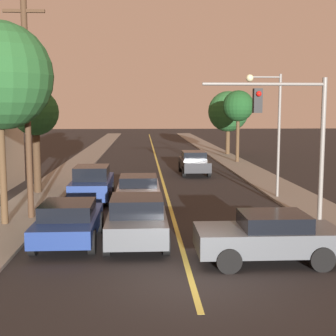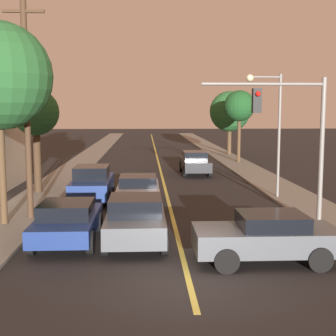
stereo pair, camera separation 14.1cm
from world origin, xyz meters
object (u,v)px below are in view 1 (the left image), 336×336
at_px(car_outer_lane_front, 69,221).
at_px(car_far_oncoming, 194,162).
at_px(tree_right_near, 228,112).
at_px(car_near_lane_front, 137,219).
at_px(streetlamp_right, 270,117).
at_px(car_crossing_right, 269,236).
at_px(car_near_lane_second, 138,190).
at_px(utility_pole_left, 27,105).
at_px(car_outer_lane_second, 92,183).
at_px(tree_right_far, 238,107).
at_px(tree_left_far, 35,114).
at_px(traffic_signal_mast, 294,125).

height_order(car_outer_lane_front, car_far_oncoming, car_far_oncoming).
relative_size(car_far_oncoming, tree_right_near, 0.77).
xyz_separation_m(car_near_lane_front, streetlamp_right, (6.50, 7.65, 3.26)).
height_order(car_far_oncoming, car_crossing_right, car_far_oncoming).
height_order(car_near_lane_second, car_far_oncoming, car_far_oncoming).
bearing_deg(utility_pole_left, car_outer_lane_second, 63.04).
height_order(car_near_lane_second, car_outer_lane_front, car_near_lane_second).
relative_size(car_near_lane_front, car_far_oncoming, 0.89).
relative_size(car_far_oncoming, streetlamp_right, 0.78).
xyz_separation_m(car_outer_lane_front, tree_right_far, (10.43, 23.37, 3.96)).
bearing_deg(car_far_oncoming, car_near_lane_front, 77.43).
height_order(car_near_lane_front, car_crossing_right, car_near_lane_front).
bearing_deg(car_outer_lane_front, utility_pole_left, 121.00).
relative_size(car_outer_lane_front, tree_right_far, 0.72).
xyz_separation_m(car_crossing_right, utility_pole_left, (-8.16, 5.69, 3.85)).
xyz_separation_m(car_near_lane_second, utility_pole_left, (-4.31, -2.34, 3.84)).
distance_m(tree_left_far, tree_right_far, 19.48).
relative_size(car_outer_lane_front, car_crossing_right, 1.02).
bearing_deg(utility_pole_left, traffic_signal_mast, -8.15).
xyz_separation_m(car_far_oncoming, streetlamp_right, (2.73, -9.24, 3.27)).
distance_m(car_outer_lane_second, traffic_signal_mast, 10.26).
distance_m(traffic_signal_mast, streetlamp_right, 5.55).
distance_m(car_outer_lane_second, tree_left_far, 4.94).
distance_m(car_far_oncoming, car_crossing_right, 18.98).
bearing_deg(traffic_signal_mast, car_near_lane_second, 147.12).
relative_size(car_outer_lane_second, tree_right_far, 0.79).
relative_size(car_outer_lane_front, streetlamp_right, 0.70).
height_order(car_outer_lane_second, tree_right_near, tree_right_near).
bearing_deg(tree_left_far, tree_right_near, 56.27).
bearing_deg(car_outer_lane_front, tree_right_near, 70.21).
bearing_deg(car_outer_lane_second, streetlamp_right, 0.25).
relative_size(car_outer_lane_front, car_outer_lane_second, 0.91).
relative_size(car_outer_lane_front, tree_right_near, 0.69).
distance_m(car_outer_lane_second, utility_pole_left, 5.87).
distance_m(car_outer_lane_front, tree_left_far, 10.42).
relative_size(traffic_signal_mast, tree_right_near, 0.90).
xyz_separation_m(car_far_oncoming, tree_right_far, (4.40, 6.67, 3.90)).
relative_size(car_near_lane_second, car_outer_lane_front, 0.95).
distance_m(car_outer_lane_second, car_far_oncoming, 11.06).
relative_size(car_far_oncoming, utility_pole_left, 0.55).
height_order(car_near_lane_front, car_far_oncoming, car_near_lane_front).
bearing_deg(tree_left_far, streetlamp_right, -8.99).
distance_m(traffic_signal_mast, utility_pole_left, 10.31).
bearing_deg(car_near_lane_front, utility_pole_left, 140.21).
xyz_separation_m(car_near_lane_front, tree_left_far, (-5.34, 9.52, 3.40)).
relative_size(car_crossing_right, traffic_signal_mast, 0.76).
bearing_deg(streetlamp_right, car_near_lane_second, -165.18).
xyz_separation_m(streetlamp_right, tree_right_far, (1.67, 15.91, 0.63)).
bearing_deg(tree_right_far, utility_pole_left, -122.00).
height_order(car_near_lane_second, car_crossing_right, car_near_lane_second).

